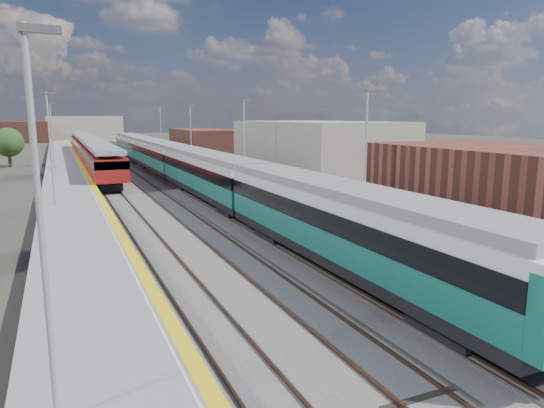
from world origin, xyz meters
TOP-DOWN VIEW (x-y plane):
  - ground at (0.00, 50.00)m, footprint 320.00×320.00m
  - ballast_bed at (-2.25, 52.50)m, footprint 10.50×155.00m
  - tracks at (-1.65, 54.18)m, footprint 8.96×160.00m
  - platform_right at (5.28, 52.49)m, footprint 4.70×155.00m
  - platform_left at (-9.05, 52.49)m, footprint 4.30×155.00m
  - buildings at (-18.12, 138.60)m, footprint 72.00×185.50m
  - green_train at (1.50, 47.38)m, footprint 3.03×84.27m
  - red_train at (-5.50, 73.10)m, footprint 3.01×61.03m
  - tree_c at (-15.86, 74.21)m, footprint 4.01×4.01m
  - tree_d at (21.79, 63.86)m, footprint 4.24×4.24m

SIDE VIEW (x-z plane):
  - ground at x=0.00m, z-range 0.00..0.00m
  - ballast_bed at x=-2.25m, z-range 0.00..0.06m
  - tracks at x=-1.65m, z-range 0.02..0.19m
  - platform_left at x=-9.05m, z-range -3.74..4.78m
  - platform_right at x=5.28m, z-range -3.72..4.80m
  - red_train at x=-5.50m, z-range 0.35..4.15m
  - green_train at x=1.50m, z-range 0.68..4.02m
  - tree_c at x=-15.86m, z-range 0.70..6.13m
  - tree_d at x=21.79m, z-range 0.74..6.48m
  - buildings at x=-18.12m, z-range -9.30..30.70m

